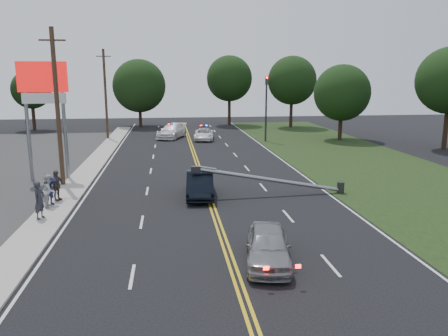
{
  "coord_description": "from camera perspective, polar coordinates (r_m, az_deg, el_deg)",
  "views": [
    {
      "loc": [
        -2.25,
        -16.79,
        7.03
      ],
      "look_at": [
        0.93,
        8.33,
        1.7
      ],
      "focal_mm": 35.0,
      "sensor_mm": 36.0,
      "label": 1
    }
  ],
  "objects": [
    {
      "name": "tree_7",
      "position": [
        64.35,
        0.71,
        11.6
      ],
      "size": [
        6.57,
        6.57,
        10.02
      ],
      "color": "black",
      "rests_on": "ground"
    },
    {
      "name": "tree_8",
      "position": [
        62.13,
        8.88,
        11.23
      ],
      "size": [
        6.69,
        6.69,
        9.83
      ],
      "color": "black",
      "rests_on": "ground"
    },
    {
      "name": "ground",
      "position": [
        18.34,
        0.39,
        -10.65
      ],
      "size": [
        120.0,
        120.0,
        0.0
      ],
      "primitive_type": "plane",
      "color": "black",
      "rests_on": "ground"
    },
    {
      "name": "bystander_a",
      "position": [
        23.37,
        -22.97,
        -3.88
      ],
      "size": [
        0.66,
        0.8,
        1.88
      ],
      "primitive_type": "imported",
      "rotation": [
        0.0,
        0.0,
        1.22
      ],
      "color": "#2A2A32",
      "rests_on": "sidewalk"
    },
    {
      "name": "utility_pole_mid",
      "position": [
        29.68,
        -20.93,
        7.35
      ],
      "size": [
        1.6,
        0.28,
        10.0
      ],
      "color": "#382619",
      "rests_on": "ground"
    },
    {
      "name": "centerline_yellow",
      "position": [
        27.79,
        -2.35,
        -2.76
      ],
      "size": [
        0.36,
        80.0,
        0.0
      ],
      "primitive_type": "cube",
      "color": "gold",
      "rests_on": "ground"
    },
    {
      "name": "emergency_a",
      "position": [
        49.25,
        -2.65,
        4.41
      ],
      "size": [
        2.6,
        4.76,
        1.27
      ],
      "primitive_type": "imported",
      "rotation": [
        0.0,
        0.0,
        -0.11
      ],
      "color": "white",
      "rests_on": "ground"
    },
    {
      "name": "tree_6",
      "position": [
        63.34,
        -11.02,
        10.48
      ],
      "size": [
        7.38,
        7.38,
        9.41
      ],
      "color": "black",
      "rests_on": "ground"
    },
    {
      "name": "waiting_sedan",
      "position": [
        16.97,
        5.78,
        -10.08
      ],
      "size": [
        2.38,
        4.34,
        1.4
      ],
      "primitive_type": "imported",
      "rotation": [
        0.0,
        0.0,
        -0.19
      ],
      "color": "gray",
      "rests_on": "ground"
    },
    {
      "name": "bystander_b",
      "position": [
        25.33,
        -21.89,
        -2.74
      ],
      "size": [
        0.71,
        0.89,
        1.78
      ],
      "primitive_type": "imported",
      "rotation": [
        0.0,
        0.0,
        1.61
      ],
      "color": "#B9B9BE",
      "rests_on": "sidewalk"
    },
    {
      "name": "traffic_signal",
      "position": [
        48.05,
        5.53,
        8.46
      ],
      "size": [
        0.28,
        0.41,
        7.05
      ],
      "color": "#2D2D30",
      "rests_on": "ground"
    },
    {
      "name": "fallen_streetlight",
      "position": [
        26.33,
        7.13,
        -1.63
      ],
      "size": [
        9.36,
        0.44,
        1.91
      ],
      "color": "#2D2D30",
      "rests_on": "ground"
    },
    {
      "name": "grass_verge",
      "position": [
        31.86,
        22.63,
        -1.78
      ],
      "size": [
        12.0,
        80.0,
        0.01
      ],
      "primitive_type": "cube",
      "color": "black",
      "rests_on": "ground"
    },
    {
      "name": "tree_5",
      "position": [
        63.19,
        -23.88,
        9.34
      ],
      "size": [
        5.01,
        5.01,
        7.85
      ],
      "color": "black",
      "rests_on": "ground"
    },
    {
      "name": "utility_pole_far",
      "position": [
        51.3,
        -15.21,
        9.3
      ],
      "size": [
        1.6,
        0.28,
        10.0
      ],
      "color": "#382619",
      "rests_on": "ground"
    },
    {
      "name": "bystander_d",
      "position": [
        26.37,
        -21.05,
        -2.14
      ],
      "size": [
        0.9,
        1.11,
        1.76
      ],
      "primitive_type": "imported",
      "rotation": [
        0.0,
        0.0,
        1.03
      ],
      "color": "#584846",
      "rests_on": "sidewalk"
    },
    {
      "name": "sidewalk",
      "position": [
        28.36,
        -19.54,
        -3.04
      ],
      "size": [
        1.8,
        70.0,
        0.12
      ],
      "primitive_type": "cube",
      "color": "#A59F95",
      "rests_on": "ground"
    },
    {
      "name": "emergency_b",
      "position": [
        51.12,
        -6.84,
        4.79
      ],
      "size": [
        4.02,
        5.9,
        1.59
      ],
      "primitive_type": "imported",
      "rotation": [
        0.0,
        0.0,
        -0.36
      ],
      "color": "white",
      "rests_on": "ground"
    },
    {
      "name": "tree_9",
      "position": [
        50.65,
        15.16,
        9.46
      ],
      "size": [
        6.2,
        6.2,
        8.35
      ],
      "color": "black",
      "rests_on": "ground"
    },
    {
      "name": "bystander_c",
      "position": [
        25.73,
        -21.56,
        -2.78
      ],
      "size": [
        0.78,
        1.09,
        1.53
      ],
      "primitive_type": "imported",
      "rotation": [
        0.0,
        0.0,
        1.81
      ],
      "color": "#1C2046",
      "rests_on": "sidewalk"
    },
    {
      "name": "pylon_sign",
      "position": [
        31.9,
        -22.51,
        9.14
      ],
      "size": [
        3.2,
        0.35,
        8.0
      ],
      "color": "gray",
      "rests_on": "ground"
    },
    {
      "name": "crashed_sedan",
      "position": [
        25.95,
        -3.17,
        -2.17
      ],
      "size": [
        1.83,
        4.57,
        1.48
      ],
      "primitive_type": "imported",
      "rotation": [
        0.0,
        0.0,
        -0.06
      ],
      "color": "black",
      "rests_on": "ground"
    }
  ]
}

